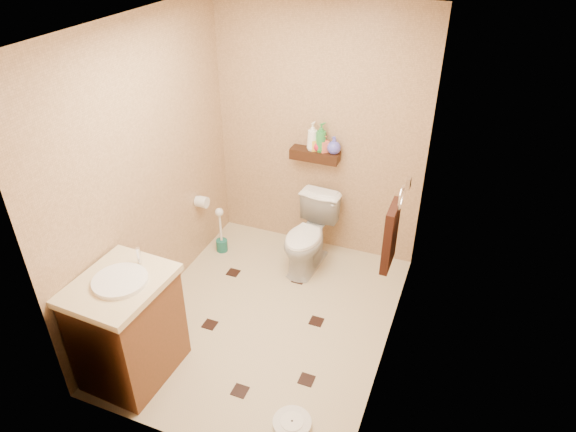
% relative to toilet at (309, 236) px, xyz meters
% --- Properties ---
extents(ground, '(2.50, 2.50, 0.00)m').
position_rel_toilet_xyz_m(ground, '(-0.07, -0.83, -0.35)').
color(ground, '#C0A98C').
rests_on(ground, ground).
extents(wall_back, '(2.00, 0.04, 2.40)m').
position_rel_toilet_xyz_m(wall_back, '(-0.07, 0.42, 0.85)').
color(wall_back, tan).
rests_on(wall_back, ground).
extents(wall_front, '(2.00, 0.04, 2.40)m').
position_rel_toilet_xyz_m(wall_front, '(-0.07, -2.08, 0.85)').
color(wall_front, tan).
rests_on(wall_front, ground).
extents(wall_left, '(0.04, 2.50, 2.40)m').
position_rel_toilet_xyz_m(wall_left, '(-1.07, -0.83, 0.85)').
color(wall_left, tan).
rests_on(wall_left, ground).
extents(wall_right, '(0.04, 2.50, 2.40)m').
position_rel_toilet_xyz_m(wall_right, '(0.93, -0.83, 0.85)').
color(wall_right, tan).
rests_on(wall_right, ground).
extents(ceiling, '(2.00, 2.50, 0.02)m').
position_rel_toilet_xyz_m(ceiling, '(-0.07, -0.83, 2.05)').
color(ceiling, silver).
rests_on(ceiling, wall_back).
extents(wall_shelf, '(0.46, 0.14, 0.10)m').
position_rel_toilet_xyz_m(wall_shelf, '(-0.07, 0.34, 0.67)').
color(wall_shelf, '#33170E').
rests_on(wall_shelf, wall_back).
extents(floor_accents, '(1.19, 1.46, 0.01)m').
position_rel_toilet_xyz_m(floor_accents, '(-0.05, -0.89, -0.34)').
color(floor_accents, black).
rests_on(floor_accents, ground).
extents(toilet, '(0.44, 0.71, 0.69)m').
position_rel_toilet_xyz_m(toilet, '(0.00, 0.00, 0.00)').
color(toilet, white).
rests_on(toilet, ground).
extents(vanity, '(0.61, 0.72, 0.99)m').
position_rel_toilet_xyz_m(vanity, '(-0.77, -1.70, 0.09)').
color(vanity, brown).
rests_on(vanity, ground).
extents(bathroom_scale, '(0.28, 0.28, 0.05)m').
position_rel_toilet_xyz_m(bathroom_scale, '(0.50, -1.73, -0.32)').
color(bathroom_scale, silver).
rests_on(bathroom_scale, ground).
extents(toilet_brush, '(0.11, 0.11, 0.50)m').
position_rel_toilet_xyz_m(toilet_brush, '(-0.89, -0.08, -0.17)').
color(toilet_brush, '#186156').
rests_on(toilet_brush, ground).
extents(towel_ring, '(0.12, 0.30, 0.76)m').
position_rel_toilet_xyz_m(towel_ring, '(0.84, -0.58, 0.60)').
color(towel_ring, silver).
rests_on(towel_ring, wall_right).
extents(toilet_paper, '(0.12, 0.11, 0.12)m').
position_rel_toilet_xyz_m(toilet_paper, '(-1.01, -0.18, 0.25)').
color(toilet_paper, silver).
rests_on(toilet_paper, wall_left).
extents(bottle_a, '(0.11, 0.11, 0.26)m').
position_rel_toilet_xyz_m(bottle_a, '(-0.10, 0.34, 0.85)').
color(bottle_a, white).
rests_on(bottle_a, wall_shelf).
extents(bottle_b, '(0.10, 0.10, 0.16)m').
position_rel_toilet_xyz_m(bottle_b, '(-0.08, 0.34, 0.80)').
color(bottle_b, yellow).
rests_on(bottle_b, wall_shelf).
extents(bottle_c, '(0.14, 0.14, 0.14)m').
position_rel_toilet_xyz_m(bottle_c, '(-0.04, 0.34, 0.79)').
color(bottle_c, red).
rests_on(bottle_c, wall_shelf).
extents(bottle_d, '(0.14, 0.14, 0.27)m').
position_rel_toilet_xyz_m(bottle_d, '(-0.02, 0.34, 0.86)').
color(bottle_d, '#2D883C').
rests_on(bottle_d, wall_shelf).
extents(bottle_e, '(0.10, 0.10, 0.16)m').
position_rel_toilet_xyz_m(bottle_e, '(0.01, 0.34, 0.80)').
color(bottle_e, '#F27150').
rests_on(bottle_e, wall_shelf).
extents(bottle_f, '(0.18, 0.18, 0.16)m').
position_rel_toilet_xyz_m(bottle_f, '(0.11, 0.34, 0.80)').
color(bottle_f, '#5353CF').
rests_on(bottle_f, wall_shelf).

